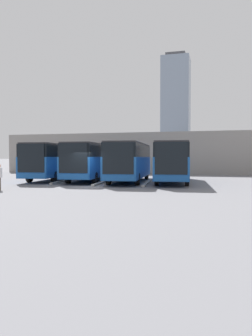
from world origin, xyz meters
TOP-DOWN VIEW (x-y plane):
  - ground_plane at (0.00, 0.00)m, footprint 600.00×600.00m
  - bus_0 at (-5.51, -5.26)m, footprint 3.60×10.90m
  - curb_divider_0 at (-3.67, -3.68)m, footprint 0.92×6.81m
  - bus_1 at (-1.84, -4.82)m, footprint 3.60×10.90m
  - curb_divider_1 at (0.00, -3.23)m, footprint 0.92×6.81m
  - bus_2 at (1.83, -5.37)m, footprint 3.60×10.90m
  - curb_divider_2 at (3.67, -3.78)m, footprint 0.92×6.81m
  - bus_3 at (5.51, -5.54)m, footprint 3.60×10.90m
  - station_building at (0.00, -23.75)m, footprint 38.76×14.25m
  - office_tower at (16.90, -198.68)m, footprint 18.20×18.20m

SIDE VIEW (x-z plane):
  - ground_plane at x=0.00m, z-range 0.00..0.00m
  - curb_divider_0 at x=-3.67m, z-range 0.00..0.15m
  - curb_divider_1 at x=0.00m, z-range 0.00..0.15m
  - curb_divider_2 at x=3.67m, z-range 0.00..0.15m
  - bus_0 at x=-5.51m, z-range 0.19..3.52m
  - bus_1 at x=-1.84m, z-range 0.19..3.52m
  - bus_2 at x=1.83m, z-range 0.19..3.52m
  - bus_3 at x=5.51m, z-range 0.19..3.52m
  - station_building at x=0.00m, z-range 0.03..5.33m
  - office_tower at x=16.90m, z-range -0.60..69.91m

